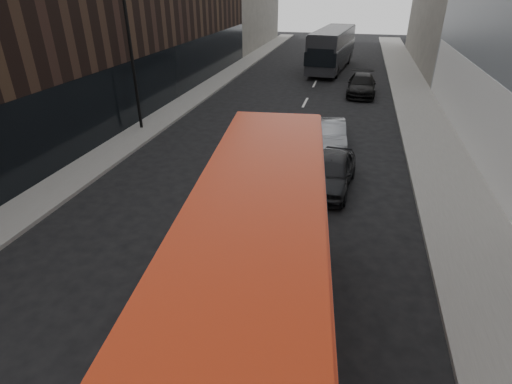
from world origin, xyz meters
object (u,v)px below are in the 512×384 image
Objects in this scene: car_b at (332,134)px; car_c at (361,85)px; car_a at (331,172)px; street_lamp at (133,53)px; red_bus at (256,288)px; grey_bus at (332,48)px.

car_c reaches higher than car_b.
car_a is 4.88m from car_b.
street_lamp is 0.65× the size of red_bus.
car_c is at bearing -66.29° from grey_bus.
street_lamp is 1.41× the size of car_c.
red_bus is 25.36m from car_c.
car_b is (-0.34, 4.87, -0.09)m from car_a.
street_lamp reaches higher than car_c.
grey_bus is at bearing 66.07° from street_lamp.
red_bus is 2.57× the size of car_a.
car_b is (10.59, 0.12, -3.56)m from street_lamp.
car_c is (11.95, 11.24, -3.46)m from street_lamp.
red_bus is at bearing -54.27° from street_lamp.
red_bus is 34.33m from grey_bus.
car_b is 0.76× the size of car_c.
street_lamp is at bearing 173.73° from car_b.
street_lamp reaches higher than car_a.
street_lamp reaches higher than car_b.
red_bus is 0.93× the size of grey_bus.
street_lamp reaches higher than grey_bus.
grey_bus is 3.07× the size of car_b.
car_b is (1.57, -20.21, -1.35)m from grey_bus.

